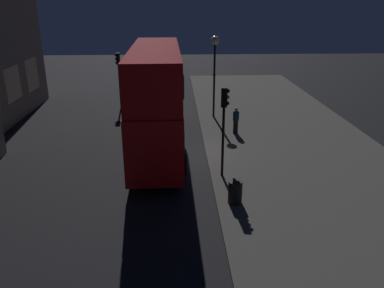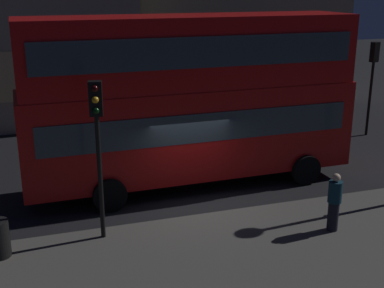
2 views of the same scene
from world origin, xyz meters
TOP-DOWN VIEW (x-y plane):
  - ground_plane at (0.00, 0.00)m, footprint 80.00×80.00m
  - sidewalk_slab at (0.00, -5.95)m, footprint 44.00×9.90m
  - double_decker_bus at (0.41, 1.56)m, footprint 10.88×2.89m
  - traffic_light_near_kerb at (-2.99, -1.53)m, footprint 0.36×0.39m
  - traffic_light_far_side at (9.68, 4.77)m, footprint 0.37×0.39m
  - street_lamp at (6.55, -2.04)m, footprint 0.57×0.57m
  - pedestrian at (2.93, -3.03)m, footprint 0.37×0.37m
  - litter_bin at (-5.53, -1.73)m, footprint 0.56×0.56m

SIDE VIEW (x-z plane):
  - ground_plane at x=0.00m, z-range 0.00..0.00m
  - sidewalk_slab at x=0.00m, z-range 0.00..0.12m
  - litter_bin at x=-5.53m, z-range 0.12..1.05m
  - pedestrian at x=2.93m, z-range 0.14..1.75m
  - traffic_light_far_side at x=9.68m, z-range 0.89..5.00m
  - traffic_light_near_kerb at x=-2.99m, z-range 1.02..5.14m
  - double_decker_bus at x=0.41m, z-range 0.32..5.86m
  - street_lamp at x=6.55m, z-range 1.61..7.04m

